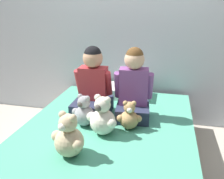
# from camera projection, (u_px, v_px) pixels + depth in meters

# --- Properties ---
(ground_plane) EXTENTS (14.00, 14.00, 0.00)m
(ground_plane) POSITION_uv_depth(u_px,v_px,m) (107.00, 168.00, 2.11)
(ground_plane) COLOR #B2A899
(wall_behind_bed) EXTENTS (8.00, 0.06, 2.50)m
(wall_behind_bed) POSITION_uv_depth(u_px,v_px,m) (130.00, 16.00, 2.66)
(wall_behind_bed) COLOR silver
(wall_behind_bed) RESTS_ON ground_plane
(bed) EXTENTS (1.44, 1.93, 0.39)m
(bed) POSITION_uv_depth(u_px,v_px,m) (107.00, 149.00, 2.05)
(bed) COLOR #997F60
(bed) RESTS_ON ground_plane
(child_on_left) EXTENTS (0.35, 0.37, 0.64)m
(child_on_left) POSITION_uv_depth(u_px,v_px,m) (93.00, 87.00, 2.19)
(child_on_left) COLOR #282D47
(child_on_left) RESTS_ON bed
(child_on_right) EXTENTS (0.36, 0.33, 0.64)m
(child_on_right) POSITION_uv_depth(u_px,v_px,m) (133.00, 88.00, 2.09)
(child_on_right) COLOR #282D47
(child_on_right) RESTS_ON bed
(teddy_bear_held_by_left_child) EXTENTS (0.22, 0.17, 0.28)m
(teddy_bear_held_by_left_child) POSITION_uv_depth(u_px,v_px,m) (84.00, 113.00, 2.00)
(teddy_bear_held_by_left_child) COLOR #939399
(teddy_bear_held_by_left_child) RESTS_ON bed
(teddy_bear_held_by_right_child) EXTENTS (0.20, 0.16, 0.25)m
(teddy_bear_held_by_right_child) POSITION_uv_depth(u_px,v_px,m) (129.00, 117.00, 1.95)
(teddy_bear_held_by_right_child) COLOR tan
(teddy_bear_held_by_right_child) RESTS_ON bed
(teddy_bear_between_children) EXTENTS (0.26, 0.21, 0.33)m
(teddy_bear_between_children) POSITION_uv_depth(u_px,v_px,m) (103.00, 118.00, 1.86)
(teddy_bear_between_children) COLOR silver
(teddy_bear_between_children) RESTS_ON bed
(teddy_bear_at_foot_of_bed) EXTENTS (0.26, 0.20, 0.32)m
(teddy_bear_at_foot_of_bed) POSITION_uv_depth(u_px,v_px,m) (69.00, 138.00, 1.59)
(teddy_bear_at_foot_of_bed) COLOR #D1B78E
(teddy_bear_at_foot_of_bed) RESTS_ON bed
(pillow_at_headboard) EXTENTS (0.56, 0.32, 0.11)m
(pillow_at_headboard) POSITION_uv_depth(u_px,v_px,m) (124.00, 91.00, 2.67)
(pillow_at_headboard) COLOR silver
(pillow_at_headboard) RESTS_ON bed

